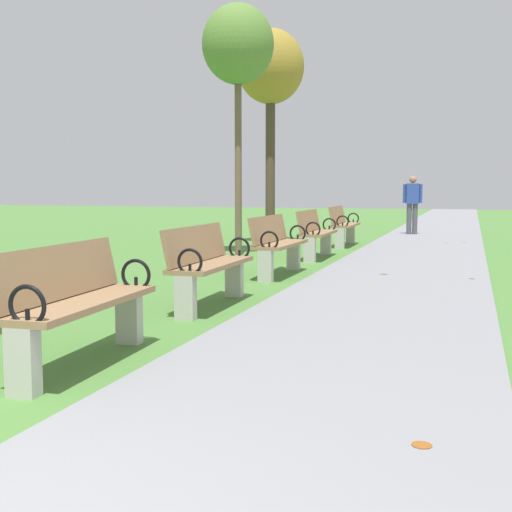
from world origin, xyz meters
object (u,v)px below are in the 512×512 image
at_px(park_bench_3, 208,264).
at_px(park_bench_5, 316,232).
at_px(tree_3, 238,47).
at_px(pedestrian_walking, 412,202).
at_px(park_bench_4, 277,243).
at_px(park_bench_2, 76,301).
at_px(tree_4, 270,71).
at_px(park_bench_6, 343,225).

xyz_separation_m(park_bench_3, park_bench_5, (0.00, 5.31, 0.00)).
distance_m(tree_3, pedestrian_walking, 7.88).
bearing_deg(park_bench_3, park_bench_4, 90.00).
height_order(park_bench_2, tree_3, tree_3).
xyz_separation_m(park_bench_3, tree_4, (-1.72, 8.06, 3.49)).
height_order(park_bench_6, tree_4, tree_4).
bearing_deg(park_bench_6, park_bench_5, -90.00).
bearing_deg(pedestrian_walking, tree_4, -125.21).
relative_size(park_bench_5, tree_3, 0.34).
distance_m(park_bench_5, tree_3, 3.84).
relative_size(park_bench_3, park_bench_6, 1.00).
relative_size(park_bench_2, park_bench_4, 1.01).
distance_m(park_bench_6, tree_4, 3.89).
relative_size(park_bench_6, pedestrian_walking, 0.99).
bearing_deg(park_bench_4, pedestrian_walking, 82.87).
xyz_separation_m(park_bench_4, tree_4, (-1.72, 5.31, 3.49)).
xyz_separation_m(park_bench_3, park_bench_6, (0.00, 8.08, 0.00)).
bearing_deg(park_bench_4, park_bench_3, -90.00).
xyz_separation_m(park_bench_4, park_bench_6, (0.00, 5.33, 0.00)).
height_order(park_bench_2, pedestrian_walking, pedestrian_walking).
relative_size(park_bench_2, tree_3, 0.34).
relative_size(park_bench_3, tree_4, 0.33).
bearing_deg(park_bench_6, tree_3, -120.97).
distance_m(park_bench_6, pedestrian_walking, 4.28).
distance_m(park_bench_3, tree_3, 6.67).
bearing_deg(park_bench_4, park_bench_6, 90.00).
distance_m(park_bench_2, park_bench_4, 5.30).
relative_size(tree_4, pedestrian_walking, 3.03).
bearing_deg(tree_3, park_bench_6, 59.03).
xyz_separation_m(park_bench_2, pedestrian_walking, (1.18, 14.72, 0.44)).
bearing_deg(park_bench_3, tree_3, 106.16).
relative_size(park_bench_4, tree_3, 0.33).
relative_size(park_bench_2, park_bench_6, 1.01).
bearing_deg(park_bench_2, park_bench_6, 90.00).
xyz_separation_m(park_bench_3, pedestrian_walking, (1.18, 12.17, 0.44)).
distance_m(park_bench_5, pedestrian_walking, 6.97).
height_order(park_bench_4, tree_4, tree_4).
distance_m(park_bench_2, park_bench_5, 7.86).
height_order(park_bench_3, tree_4, tree_4).
xyz_separation_m(park_bench_2, tree_4, (-1.72, 10.61, 3.49)).
bearing_deg(park_bench_5, park_bench_2, -90.00).
xyz_separation_m(tree_3, tree_4, (-0.14, 2.61, -0.01)).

